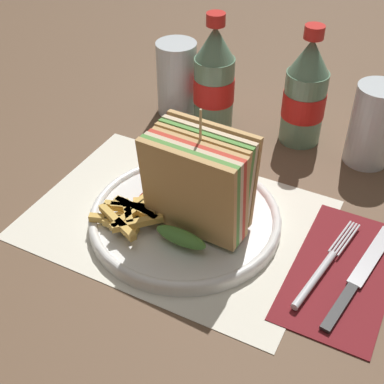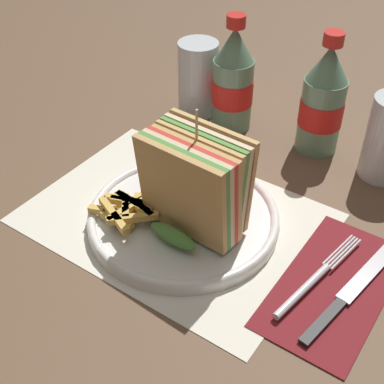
{
  "view_description": "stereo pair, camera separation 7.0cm",
  "coord_description": "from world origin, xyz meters",
  "px_view_note": "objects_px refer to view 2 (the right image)",
  "views": [
    {
      "loc": [
        0.26,
        -0.49,
        0.48
      ],
      "look_at": [
        0.01,
        -0.0,
        0.04
      ],
      "focal_mm": 50.0,
      "sensor_mm": 36.0,
      "label": 1
    },
    {
      "loc": [
        0.32,
        -0.45,
        0.48
      ],
      "look_at": [
        0.01,
        -0.0,
        0.04
      ],
      "focal_mm": 50.0,
      "sensor_mm": 36.0,
      "label": 2
    }
  ],
  "objects_px": {
    "knife": "(350,292)",
    "coke_bottle_near": "(233,82)",
    "glass_far": "(198,83)",
    "fork": "(311,282)",
    "coke_bottle_far": "(323,102)",
    "plate_main": "(183,217)",
    "club_sandwich": "(196,184)"
  },
  "relations": [
    {
      "from": "club_sandwich",
      "to": "glass_far",
      "type": "bearing_deg",
      "value": 123.59
    },
    {
      "from": "coke_bottle_near",
      "to": "glass_far",
      "type": "relative_size",
      "value": 1.52
    },
    {
      "from": "plate_main",
      "to": "fork",
      "type": "height_order",
      "value": "plate_main"
    },
    {
      "from": "plate_main",
      "to": "coke_bottle_near",
      "type": "distance_m",
      "value": 0.27
    },
    {
      "from": "coke_bottle_near",
      "to": "club_sandwich",
      "type": "bearing_deg",
      "value": -68.43
    },
    {
      "from": "fork",
      "to": "coke_bottle_far",
      "type": "xyz_separation_m",
      "value": [
        -0.12,
        0.27,
        0.07
      ]
    },
    {
      "from": "coke_bottle_near",
      "to": "coke_bottle_far",
      "type": "distance_m",
      "value": 0.15
    },
    {
      "from": "plate_main",
      "to": "coke_bottle_far",
      "type": "relative_size",
      "value": 1.33
    },
    {
      "from": "plate_main",
      "to": "glass_far",
      "type": "distance_m",
      "value": 0.3
    },
    {
      "from": "club_sandwich",
      "to": "coke_bottle_far",
      "type": "distance_m",
      "value": 0.28
    },
    {
      "from": "glass_far",
      "to": "club_sandwich",
      "type": "bearing_deg",
      "value": -56.41
    },
    {
      "from": "plate_main",
      "to": "club_sandwich",
      "type": "xyz_separation_m",
      "value": [
        0.02,
        -0.01,
        0.07
      ]
    },
    {
      "from": "knife",
      "to": "glass_far",
      "type": "height_order",
      "value": "glass_far"
    },
    {
      "from": "knife",
      "to": "coke_bottle_near",
      "type": "xyz_separation_m",
      "value": [
        -0.3,
        0.24,
        0.08
      ]
    },
    {
      "from": "plate_main",
      "to": "knife",
      "type": "bearing_deg",
      "value": 1.86
    },
    {
      "from": "plate_main",
      "to": "glass_far",
      "type": "xyz_separation_m",
      "value": [
        -0.15,
        0.25,
        0.04
      ]
    },
    {
      "from": "plate_main",
      "to": "coke_bottle_far",
      "type": "xyz_separation_m",
      "value": [
        0.07,
        0.27,
        0.07
      ]
    },
    {
      "from": "fork",
      "to": "coke_bottle_far",
      "type": "distance_m",
      "value": 0.31
    },
    {
      "from": "plate_main",
      "to": "coke_bottle_near",
      "type": "height_order",
      "value": "coke_bottle_near"
    },
    {
      "from": "club_sandwich",
      "to": "glass_far",
      "type": "xyz_separation_m",
      "value": [
        -0.17,
        0.26,
        -0.03
      ]
    },
    {
      "from": "fork",
      "to": "knife",
      "type": "bearing_deg",
      "value": 27.07
    },
    {
      "from": "fork",
      "to": "knife",
      "type": "distance_m",
      "value": 0.04
    },
    {
      "from": "fork",
      "to": "coke_bottle_far",
      "type": "height_order",
      "value": "coke_bottle_far"
    },
    {
      "from": "coke_bottle_near",
      "to": "glass_far",
      "type": "distance_m",
      "value": 0.08
    },
    {
      "from": "fork",
      "to": "coke_bottle_near",
      "type": "relative_size",
      "value": 0.9
    },
    {
      "from": "knife",
      "to": "glass_far",
      "type": "xyz_separation_m",
      "value": [
        -0.38,
        0.25,
        0.05
      ]
    },
    {
      "from": "coke_bottle_near",
      "to": "coke_bottle_far",
      "type": "bearing_deg",
      "value": 8.31
    },
    {
      "from": "knife",
      "to": "coke_bottle_near",
      "type": "bearing_deg",
      "value": 151.03
    },
    {
      "from": "coke_bottle_far",
      "to": "glass_far",
      "type": "xyz_separation_m",
      "value": [
        -0.22,
        -0.01,
        -0.03
      ]
    },
    {
      "from": "club_sandwich",
      "to": "coke_bottle_near",
      "type": "relative_size",
      "value": 0.87
    },
    {
      "from": "coke_bottle_near",
      "to": "glass_far",
      "type": "xyz_separation_m",
      "value": [
        -0.07,
        0.01,
        -0.03
      ]
    },
    {
      "from": "fork",
      "to": "coke_bottle_near",
      "type": "height_order",
      "value": "coke_bottle_near"
    }
  ]
}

